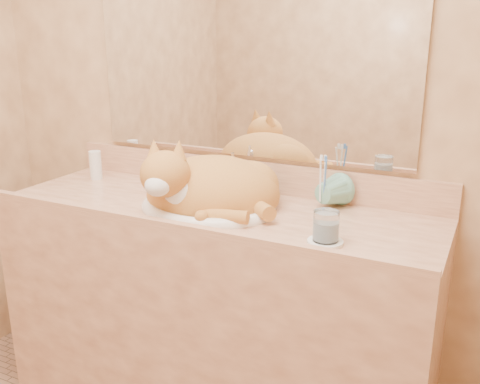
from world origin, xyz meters
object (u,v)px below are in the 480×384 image
at_px(vanity_counter, 215,313).
at_px(water_glass, 326,226).
at_px(toothbrush_cup, 322,196).
at_px(soap_dispenser, 254,182).
at_px(sink_basin, 208,188).
at_px(cat, 207,185).

bearing_deg(vanity_counter, water_glass, -17.95).
bearing_deg(toothbrush_cup, soap_dispenser, -166.16).
bearing_deg(water_glass, toothbrush_cup, 109.94).
bearing_deg(sink_basin, cat, -130.66).
xyz_separation_m(vanity_counter, toothbrush_cup, (0.36, 0.14, 0.48)).
bearing_deg(sink_basin, toothbrush_cup, 26.40).
distance_m(sink_basin, soap_dispenser, 0.17).
xyz_separation_m(soap_dispenser, water_glass, (0.34, -0.23, -0.04)).
bearing_deg(water_glass, vanity_counter, 162.05).
bearing_deg(soap_dispenser, vanity_counter, -154.09).
height_order(cat, water_glass, cat).
relative_size(toothbrush_cup, water_glass, 1.31).
height_order(cat, toothbrush_cup, cat).
bearing_deg(cat, water_glass, -34.58).
bearing_deg(water_glass, soap_dispenser, 145.77).
relative_size(vanity_counter, toothbrush_cup, 13.42).
height_order(vanity_counter, sink_basin, sink_basin).
height_order(sink_basin, water_glass, sink_basin).
xyz_separation_m(vanity_counter, soap_dispenser, (0.12, 0.08, 0.52)).
height_order(vanity_counter, cat, cat).
xyz_separation_m(soap_dispenser, toothbrush_cup, (0.24, 0.06, -0.04)).
height_order(vanity_counter, toothbrush_cup, toothbrush_cup).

